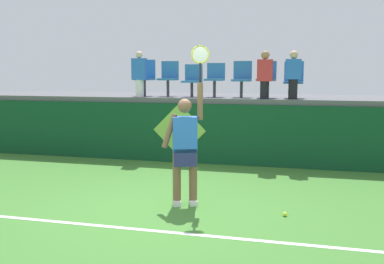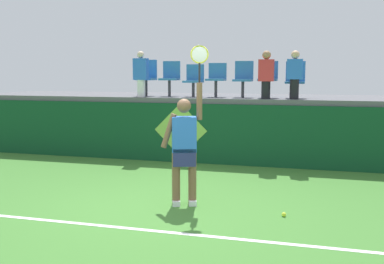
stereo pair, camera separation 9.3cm
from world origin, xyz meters
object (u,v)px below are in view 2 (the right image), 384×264
at_px(stadium_chair_1, 170,76).
at_px(stadium_chair_2, 194,79).
at_px(stadium_chair_5, 268,77).
at_px(stadium_chair_6, 295,78).
at_px(stadium_chair_3, 217,77).
at_px(spectator_1, 295,74).
at_px(stadium_chair_0, 147,76).
at_px(stadium_chair_4, 243,77).
at_px(tennis_ball, 284,215).
at_px(tennis_player, 185,146).
at_px(spectator_0, 141,74).
at_px(water_bottle, 263,94).
at_px(spectator_2, 266,74).

distance_m(stadium_chair_1, stadium_chair_2, 0.61).
height_order(stadium_chair_5, stadium_chair_6, stadium_chair_5).
relative_size(stadium_chair_3, spectator_1, 0.77).
xyz_separation_m(stadium_chair_0, stadium_chair_4, (2.43, -0.00, -0.02)).
relative_size(tennis_ball, stadium_chair_6, 0.08).
height_order(tennis_player, spectator_0, spectator_0).
relative_size(stadium_chair_3, stadium_chair_4, 0.95).
bearing_deg(stadium_chair_0, tennis_player, -61.77).
xyz_separation_m(stadium_chair_0, stadium_chair_1, (0.61, -0.00, -0.01)).
bearing_deg(water_bottle, tennis_player, -104.45).
bearing_deg(spectator_1, water_bottle, -176.04).
distance_m(tennis_player, stadium_chair_3, 4.01).
bearing_deg(water_bottle, stadium_chair_1, 168.62).
relative_size(stadium_chair_0, spectator_2, 0.85).
xyz_separation_m(stadium_chair_1, stadium_chair_2, (0.61, -0.00, -0.06)).
distance_m(water_bottle, spectator_2, 0.46).
distance_m(water_bottle, spectator_0, 2.99).
height_order(stadium_chair_0, spectator_0, spectator_0).
height_order(stadium_chair_3, stadium_chair_6, stadium_chair_6).
distance_m(water_bottle, stadium_chair_3, 1.32).
distance_m(stadium_chair_1, stadium_chair_5, 2.40).
height_order(stadium_chair_6, spectator_1, spectator_1).
bearing_deg(spectator_2, stadium_chair_4, 141.46).
distance_m(stadium_chair_2, stadium_chair_3, 0.56).
relative_size(stadium_chair_0, spectator_1, 0.85).
height_order(water_bottle, stadium_chair_5, stadium_chair_5).
bearing_deg(stadium_chair_4, tennis_ball, -73.33).
distance_m(stadium_chair_5, stadium_chair_6, 0.62).
bearing_deg(stadium_chair_1, tennis_ball, -53.25).
distance_m(tennis_ball, stadium_chair_4, 4.68).
height_order(water_bottle, spectator_0, spectator_0).
bearing_deg(stadium_chair_2, stadium_chair_3, -0.33).
distance_m(tennis_player, water_bottle, 3.57).
relative_size(water_bottle, stadium_chair_5, 0.24).
bearing_deg(stadium_chair_5, stadium_chair_0, 179.90).
distance_m(stadium_chair_4, stadium_chair_6, 1.20).
bearing_deg(spectator_0, stadium_chair_5, 7.81).
height_order(water_bottle, stadium_chair_3, stadium_chair_3).
xyz_separation_m(stadium_chair_0, spectator_1, (3.63, -0.43, 0.05)).
height_order(stadium_chair_0, spectator_2, spectator_2).
relative_size(water_bottle, spectator_1, 0.19).
distance_m(stadium_chair_3, stadium_chair_6, 1.85).
relative_size(tennis_player, stadium_chair_0, 2.77).
height_order(tennis_ball, stadium_chair_0, stadium_chair_0).
height_order(tennis_ball, stadium_chair_2, stadium_chair_2).
distance_m(stadium_chair_2, stadium_chair_4, 1.21).
bearing_deg(stadium_chair_5, spectator_1, -34.31).
bearing_deg(tennis_ball, stadium_chair_3, 114.69).
height_order(stadium_chair_3, stadium_chair_4, stadium_chair_4).
bearing_deg(tennis_player, spectator_2, 74.74).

